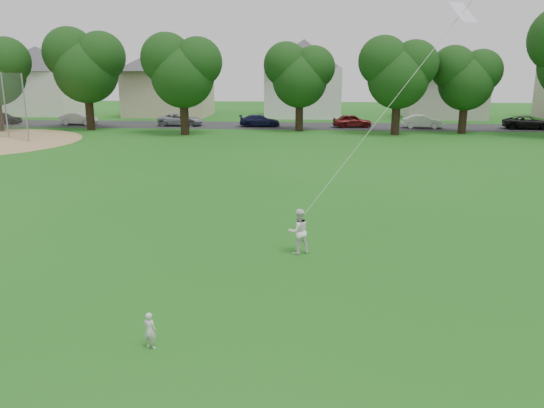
{
  "coord_description": "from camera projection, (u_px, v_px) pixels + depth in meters",
  "views": [
    {
      "loc": [
        1.74,
        -10.99,
        5.68
      ],
      "look_at": [
        0.62,
        2.0,
        2.3
      ],
      "focal_mm": 35.0,
      "sensor_mm": 36.0,
      "label": 1
    }
  ],
  "objects": [
    {
      "name": "ground",
      "position": [
        238.0,
        322.0,
        12.17
      ],
      "size": [
        160.0,
        160.0,
        0.0
      ],
      "primitive_type": "plane",
      "color": "#155814",
      "rests_on": "ground"
    },
    {
      "name": "street",
      "position": [
        300.0,
        126.0,
        52.68
      ],
      "size": [
        90.0,
        7.0,
        0.01
      ],
      "primitive_type": "cube",
      "color": "#2D2D30",
      "rests_on": "ground"
    },
    {
      "name": "toddler",
      "position": [
        150.0,
        330.0,
        10.94
      ],
      "size": [
        0.33,
        0.25,
        0.8
      ],
      "primitive_type": "imported",
      "rotation": [
        0.0,
        0.0,
        2.91
      ],
      "color": "silver",
      "rests_on": "ground"
    },
    {
      "name": "older_boy",
      "position": [
        298.0,
        231.0,
        16.49
      ],
      "size": [
        0.87,
        0.8,
        1.44
      ],
      "primitive_type": "imported",
      "rotation": [
        0.0,
        0.0,
        3.6
      ],
      "color": "white",
      "rests_on": "ground"
    },
    {
      "name": "kite",
      "position": [
        377.0,
        121.0,
        15.75
      ],
      "size": [
        2.79,
        0.94,
        7.7
      ],
      "color": "white",
      "rests_on": "ground"
    },
    {
      "name": "tree_row",
      "position": [
        377.0,
        61.0,
        44.61
      ],
      "size": [
        81.15,
        8.62,
        10.8
      ],
      "color": "black",
      "rests_on": "ground"
    },
    {
      "name": "parked_cars",
      "position": [
        309.0,
        121.0,
        51.48
      ],
      "size": [
        64.83,
        2.36,
        1.27
      ],
      "color": "black",
      "rests_on": "ground"
    },
    {
      "name": "house_row",
      "position": [
        311.0,
        72.0,
        60.98
      ],
      "size": [
        77.37,
        14.08,
        10.32
      ],
      "color": "silver",
      "rests_on": "ground"
    }
  ]
}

